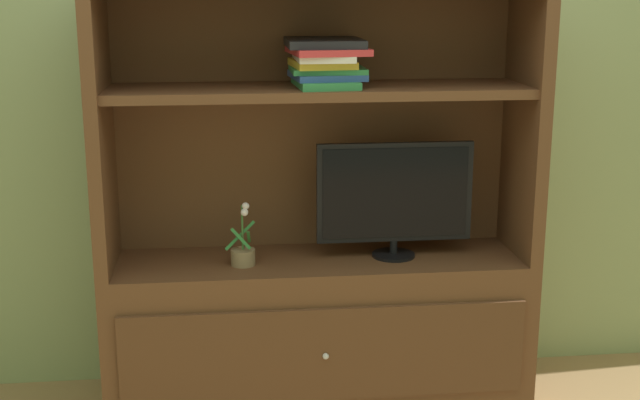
% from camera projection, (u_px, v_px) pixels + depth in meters
% --- Properties ---
extents(painted_rear_wall, '(6.00, 0.10, 2.80)m').
position_uv_depth(painted_rear_wall, '(309.00, 50.00, 3.54)').
color(painted_rear_wall, '#8C9E6B').
rests_on(painted_rear_wall, ground_plane).
extents(media_console, '(1.67, 0.48, 1.66)m').
position_uv_depth(media_console, '(318.00, 281.00, 3.43)').
color(media_console, brown).
rests_on(media_console, ground_plane).
extents(tv_monitor, '(0.61, 0.17, 0.46)m').
position_uv_depth(tv_monitor, '(395.00, 196.00, 3.36)').
color(tv_monitor, black).
rests_on(tv_monitor, media_console).
extents(potted_plant, '(0.12, 0.10, 0.25)m').
position_uv_depth(potted_plant, '(243.00, 253.00, 3.31)').
color(potted_plant, '#8C7251').
rests_on(potted_plant, media_console).
extents(magazine_stack, '(0.30, 0.35, 0.18)m').
position_uv_depth(magazine_stack, '(325.00, 61.00, 3.21)').
color(magazine_stack, '#338C4C').
rests_on(magazine_stack, media_console).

